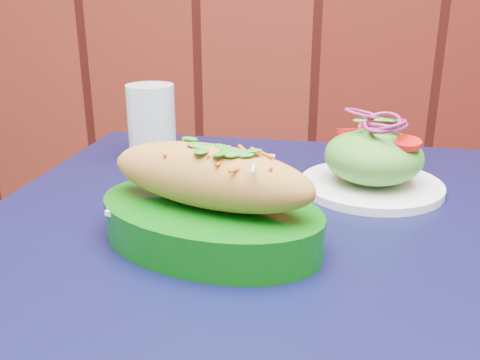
{
  "coord_description": "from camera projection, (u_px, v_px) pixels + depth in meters",
  "views": [
    {
      "loc": [
        -0.08,
        1.16,
        1.03
      ],
      "look_at": [
        -0.14,
        1.76,
        0.81
      ],
      "focal_mm": 40.0,
      "sensor_mm": 36.0,
      "label": 1
    }
  ],
  "objects": [
    {
      "name": "cafe_table",
      "position": [
        284.0,
        288.0,
        0.69
      ],
      "size": [
        0.87,
        0.87,
        0.75
      ],
      "rotation": [
        0.0,
        0.0,
        -0.09
      ],
      "color": "black",
      "rests_on": "ground"
    },
    {
      "name": "banh_mi_basket",
      "position": [
        210.0,
        202.0,
        0.61
      ],
      "size": [
        0.32,
        0.27,
        0.13
      ],
      "rotation": [
        0.0,
        0.0,
        -0.39
      ],
      "color": "#08580B",
      "rests_on": "cafe_table"
    },
    {
      "name": "salad_plate",
      "position": [
        373.0,
        162.0,
        0.77
      ],
      "size": [
        0.21,
        0.21,
        0.12
      ],
      "rotation": [
        0.0,
        0.0,
        0.11
      ],
      "color": "white",
      "rests_on": "cafe_table"
    },
    {
      "name": "water_glass",
      "position": [
        152.0,
        123.0,
        0.9
      ],
      "size": [
        0.08,
        0.08,
        0.13
      ],
      "primitive_type": "cylinder",
      "color": "silver",
      "rests_on": "cafe_table"
    }
  ]
}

